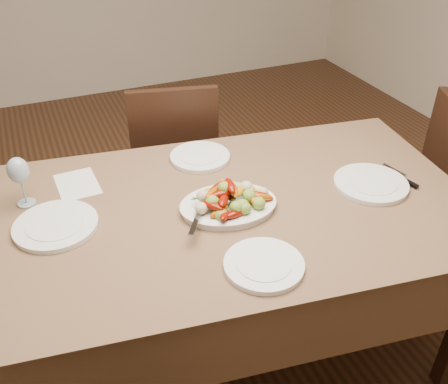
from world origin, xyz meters
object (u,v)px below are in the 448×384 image
plate_left (56,226)px  plate_near (264,265)px  dining_table (224,282)px  serving_platter (228,207)px  wine_glass (21,180)px  plate_right (371,184)px  plate_far (200,157)px  chair_far (174,160)px

plate_left → plate_near: bearing=-38.8°
dining_table → plate_near: (-0.01, -0.35, 0.39)m
serving_platter → wine_glass: wine_glass is taller
plate_near → plate_right: bearing=23.3°
dining_table → wine_glass: (-0.66, 0.29, 0.48)m
plate_far → dining_table: bearing=-96.5°
dining_table → serving_platter: 0.39m
plate_right → plate_far: (-0.53, 0.45, 0.00)m
plate_right → wine_glass: 1.30m
serving_platter → wine_glass: (-0.67, 0.32, 0.09)m
chair_far → plate_near: chair_far is taller
chair_far → plate_far: chair_far is taller
dining_table → plate_left: bearing=169.6°
serving_platter → plate_right: bearing=-7.0°
serving_platter → plate_far: (0.03, 0.38, -0.00)m
dining_table → plate_right: plate_right is taller
plate_left → wine_glass: wine_glass is taller
dining_table → plate_left: 0.71m
serving_platter → plate_far: 0.38m
plate_left → plate_right: 1.17m
dining_table → serving_platter: bearing=-77.5°
dining_table → plate_right: bearing=-9.5°
plate_right → wine_glass: wine_glass is taller
dining_table → chair_far: bearing=85.2°
serving_platter → plate_left: 0.60m
plate_right → plate_far: 0.70m
plate_right → plate_far: bearing=139.9°
wine_glass → plate_left: bearing=-66.8°
serving_platter → wine_glass: bearing=154.3°
chair_far → plate_right: (0.50, -0.96, 0.29)m
serving_platter → plate_right: (0.57, -0.07, -0.00)m
chair_far → plate_far: size_ratio=3.78×
plate_far → serving_platter: bearing=-95.2°
chair_far → wine_glass: (-0.73, -0.57, 0.39)m
plate_left → wine_glass: bearing=113.2°
dining_table → plate_near: size_ratio=7.32×
dining_table → wine_glass: wine_glass is taller
dining_table → wine_glass: size_ratio=8.98×
plate_far → plate_near: size_ratio=1.00×
wine_glass → chair_far: bearing=37.7°
plate_right → dining_table: bearing=170.5°
chair_far → plate_far: bearing=99.3°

